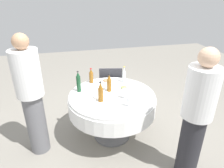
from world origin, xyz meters
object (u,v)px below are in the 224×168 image
wine_glass_south (125,92)px  person_outer (31,96)px  bottle_dark_green_outer (79,82)px  wine_glass_west (129,100)px  plate_mid (106,81)px  chair_east (110,84)px  bottle_amber_west (101,92)px  bottle_clear_south (124,75)px  bottle_amber_near (109,83)px  plate_right (87,100)px  person_near (196,116)px  bottle_amber_left (91,76)px  plate_inner (108,110)px  plate_rear (124,88)px  dining_table (112,103)px

wine_glass_south → person_outer: bearing=84.9°
bottle_dark_green_outer → wine_glass_west: (-0.58, -0.58, -0.05)m
plate_mid → chair_east: (0.33, -0.15, -0.23)m
wine_glass_west → wine_glass_south: size_ratio=0.97×
bottle_amber_west → bottle_clear_south: (0.52, -0.48, -0.01)m
bottle_dark_green_outer → plate_mid: 0.54m
wine_glass_west → wine_glass_south: 0.21m
bottle_amber_near → bottle_clear_south: bottle_amber_near is taller
plate_right → bottle_amber_near: bearing=-59.1°
wine_glass_south → person_near: size_ratio=0.09×
wine_glass_west → person_outer: 1.25m
bottle_amber_left → plate_inner: (-0.87, -0.09, -0.11)m
plate_mid → plate_rear: (-0.32, -0.21, -0.00)m
wine_glass_west → dining_table: bearing=19.9°
wine_glass_south → person_near: 0.95m
bottle_dark_green_outer → wine_glass_south: bottle_dark_green_outer is taller
bottle_amber_west → person_near: 1.20m
bottle_amber_left → bottle_clear_south: (-0.11, -0.52, 0.01)m
plate_right → person_near: bearing=-125.7°
wine_glass_west → chair_east: 1.19m
bottle_dark_green_outer → wine_glass_south: (-0.37, -0.60, -0.04)m
bottle_dark_green_outer → wine_glass_south: size_ratio=2.19×
wine_glass_south → person_near: bearing=-141.5°
plate_mid → plate_inner: size_ratio=0.99×
wine_glass_south → bottle_amber_left: bearing=30.6°
wine_glass_south → plate_right: bearing=84.0°
dining_table → person_outer: (-0.04, 1.08, 0.29)m
bottle_amber_near → bottle_clear_south: 0.40m
bottle_amber_west → plate_right: bottle_amber_west is taller
bottle_amber_near → bottle_amber_west: (-0.26, 0.18, 0.01)m
dining_table → chair_east: 0.80m
plate_right → person_outer: 0.72m
wine_glass_south → chair_east: (0.94, -0.01, -0.33)m
wine_glass_south → bottle_amber_west: bearing=88.8°
wine_glass_south → plate_right: wine_glass_south is taller
bottle_dark_green_outer → wine_glass_west: 0.82m
chair_east → plate_right: bearing=-109.8°
dining_table → bottle_amber_left: bottle_amber_left is taller
bottle_amber_left → wine_glass_south: 0.73m
bottle_amber_near → bottle_amber_left: (0.36, 0.21, -0.01)m
plate_right → person_outer: size_ratio=0.15×
plate_inner → bottle_dark_green_outer: bearing=27.0°
bottle_amber_west → bottle_clear_south: 0.71m
bottle_amber_near → bottle_clear_south: bearing=-49.8°
plate_right → plate_rear: (0.23, -0.59, 0.00)m
chair_east → plate_mid: bearing=-103.3°
bottle_clear_south → plate_rear: size_ratio=1.14×
bottle_amber_west → chair_east: bearing=-20.7°
bottle_amber_west → person_outer: person_outer is taller
person_outer → plate_right: bearing=-96.8°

